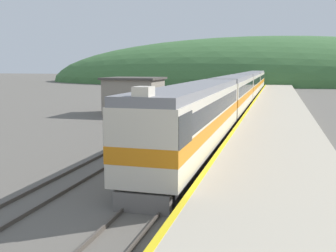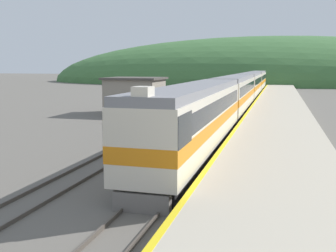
{
  "view_description": "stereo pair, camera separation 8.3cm",
  "coord_description": "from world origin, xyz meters",
  "px_view_note": "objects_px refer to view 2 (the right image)",
  "views": [
    {
      "loc": [
        4.7,
        1.26,
        5.41
      ],
      "look_at": [
        -0.36,
        19.34,
        2.54
      ],
      "focal_mm": 42.0,
      "sensor_mm": 36.0,
      "label": 1
    },
    {
      "loc": [
        4.77,
        1.28,
        5.41
      ],
      "look_at": [
        -0.36,
        19.34,
        2.54
      ],
      "focal_mm": 42.0,
      "sensor_mm": 36.0,
      "label": 2
    }
  ],
  "objects_px": {
    "carriage_third": "(250,85)",
    "carriage_second": "(235,94)",
    "carriage_fourth": "(257,80)",
    "express_train_lead_car": "(196,117)"
  },
  "relations": [
    {
      "from": "carriage_second",
      "to": "carriage_fourth",
      "type": "relative_size",
      "value": 1.0
    },
    {
      "from": "express_train_lead_car",
      "to": "carriage_third",
      "type": "distance_m",
      "value": 42.77
    },
    {
      "from": "carriage_second",
      "to": "carriage_third",
      "type": "height_order",
      "value": "same"
    },
    {
      "from": "carriage_fourth",
      "to": "carriage_second",
      "type": "bearing_deg",
      "value": -90.0
    },
    {
      "from": "express_train_lead_car",
      "to": "carriage_second",
      "type": "relative_size",
      "value": 0.99
    },
    {
      "from": "carriage_second",
      "to": "carriage_fourth",
      "type": "distance_m",
      "value": 42.64
    },
    {
      "from": "express_train_lead_car",
      "to": "carriage_third",
      "type": "height_order",
      "value": "express_train_lead_car"
    },
    {
      "from": "carriage_third",
      "to": "carriage_second",
      "type": "bearing_deg",
      "value": -90.0
    },
    {
      "from": "carriage_second",
      "to": "carriage_third",
      "type": "relative_size",
      "value": 1.0
    },
    {
      "from": "carriage_second",
      "to": "carriage_fourth",
      "type": "xyz_separation_m",
      "value": [
        0.0,
        42.64,
        0.0
      ]
    }
  ]
}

